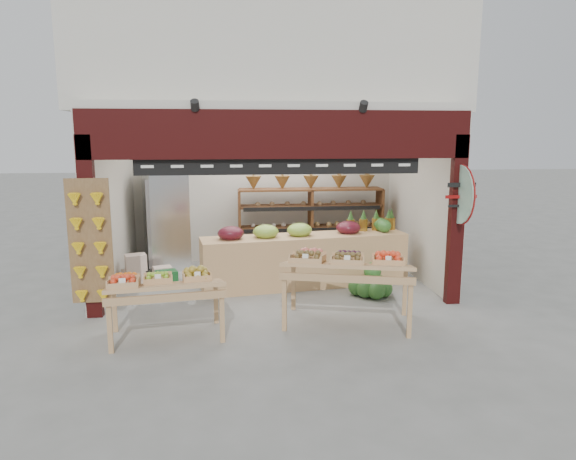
# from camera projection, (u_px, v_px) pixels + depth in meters

# --- Properties ---
(ground) EXTENTS (60.00, 60.00, 0.00)m
(ground) POSITION_uv_depth(u_px,v_px,m) (275.00, 289.00, 8.93)
(ground) COLOR slate
(ground) RESTS_ON ground
(shop_structure) EXTENTS (6.36, 5.12, 5.40)m
(shop_structure) POSITION_uv_depth(u_px,v_px,m) (266.00, 67.00, 9.79)
(shop_structure) COLOR beige
(shop_structure) RESTS_ON ground
(banana_board) EXTENTS (0.60, 0.15, 1.80)m
(banana_board) POSITION_uv_depth(u_px,v_px,m) (90.00, 244.00, 7.27)
(banana_board) COLOR olive
(banana_board) RESTS_ON ground
(gift_sign) EXTENTS (0.04, 0.93, 0.92)m
(gift_sign) POSITION_uv_depth(u_px,v_px,m) (460.00, 195.00, 7.80)
(gift_sign) COLOR #A1CBB0
(gift_sign) RESTS_ON ground
(back_shelving) EXTENTS (2.97, 0.49, 1.84)m
(back_shelving) POSITION_uv_depth(u_px,v_px,m) (311.00, 209.00, 10.52)
(back_shelving) COLOR brown
(back_shelving) RESTS_ON ground
(refrigerator) EXTENTS (0.97, 0.97, 1.95)m
(refrigerator) POSITION_uv_depth(u_px,v_px,m) (166.00, 220.00, 10.18)
(refrigerator) COLOR silver
(refrigerator) RESTS_ON ground
(cardboard_stack) EXTENTS (1.00, 0.82, 0.60)m
(cardboard_stack) POSITION_uv_depth(u_px,v_px,m) (148.00, 274.00, 9.08)
(cardboard_stack) COLOR silver
(cardboard_stack) RESTS_ON ground
(mid_counter) EXTENTS (3.70, 1.22, 1.13)m
(mid_counter) POSITION_uv_depth(u_px,v_px,m) (304.00, 258.00, 9.07)
(mid_counter) COLOR tan
(mid_counter) RESTS_ON ground
(display_table_left) EXTENTS (1.59, 1.02, 0.96)m
(display_table_left) POSITION_uv_depth(u_px,v_px,m) (157.00, 283.00, 6.72)
(display_table_left) COLOR tan
(display_table_left) RESTS_ON ground
(display_table_right) EXTENTS (1.99, 1.43, 1.12)m
(display_table_right) POSITION_uv_depth(u_px,v_px,m) (343.00, 262.00, 7.22)
(display_table_right) COLOR tan
(display_table_right) RESTS_ON ground
(watermelon_pile) EXTENTS (0.71, 0.71, 0.56)m
(watermelon_pile) POSITION_uv_depth(u_px,v_px,m) (370.00, 285.00, 8.56)
(watermelon_pile) COLOR #1B511B
(watermelon_pile) RESTS_ON ground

